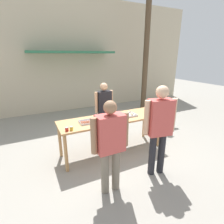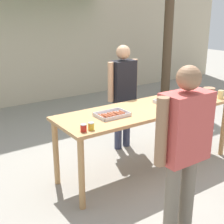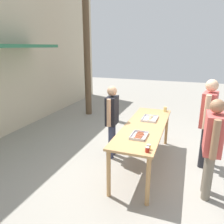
# 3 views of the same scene
# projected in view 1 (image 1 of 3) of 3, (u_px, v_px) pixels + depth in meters

# --- Properties ---
(ground_plane) EXTENTS (24.00, 24.00, 0.00)m
(ground_plane) POSITION_uv_depth(u_px,v_px,m) (112.00, 151.00, 4.42)
(ground_plane) COLOR gray
(building_facade_back) EXTENTS (12.00, 1.11, 4.50)m
(building_facade_back) POSITION_uv_depth(u_px,v_px,m) (69.00, 56.00, 7.10)
(building_facade_back) COLOR beige
(building_facade_back) RESTS_ON ground
(serving_table) EXTENTS (2.52, 0.77, 0.88)m
(serving_table) POSITION_uv_depth(u_px,v_px,m) (112.00, 122.00, 4.18)
(serving_table) COLOR tan
(serving_table) RESTS_ON ground
(food_tray_sausages) EXTENTS (0.38, 0.27, 0.04)m
(food_tray_sausages) POSITION_uv_depth(u_px,v_px,m) (88.00, 122.00, 3.86)
(food_tray_sausages) COLOR silver
(food_tray_sausages) RESTS_ON serving_table
(food_tray_buns) EXTENTS (0.44, 0.31, 0.06)m
(food_tray_buns) POSITION_uv_depth(u_px,v_px,m) (127.00, 115.00, 4.29)
(food_tray_buns) COLOR silver
(food_tray_buns) RESTS_ON serving_table
(condiment_jar_mustard) EXTENTS (0.06, 0.06, 0.08)m
(condiment_jar_mustard) POSITION_uv_depth(u_px,v_px,m) (67.00, 129.00, 3.42)
(condiment_jar_mustard) COLOR #B22319
(condiment_jar_mustard) RESTS_ON serving_table
(condiment_jar_ketchup) EXTENTS (0.06, 0.06, 0.08)m
(condiment_jar_ketchup) POSITION_uv_depth(u_px,v_px,m) (71.00, 128.00, 3.46)
(condiment_jar_ketchup) COLOR gold
(condiment_jar_ketchup) RESTS_ON serving_table
(beer_cup) EXTENTS (0.08, 0.08, 0.12)m
(beer_cup) POSITION_uv_depth(u_px,v_px,m) (157.00, 112.00, 4.38)
(beer_cup) COLOR #DBC67A
(beer_cup) RESTS_ON serving_table
(person_server_behind_table) EXTENTS (0.55, 0.23, 1.60)m
(person_server_behind_table) POSITION_uv_depth(u_px,v_px,m) (104.00, 106.00, 4.81)
(person_server_behind_table) COLOR #333851
(person_server_behind_table) RESTS_ON ground
(person_customer_holding_hotdog) EXTENTS (0.67, 0.25, 1.65)m
(person_customer_holding_hotdog) POSITION_uv_depth(u_px,v_px,m) (110.00, 141.00, 2.84)
(person_customer_holding_hotdog) COLOR #756B5B
(person_customer_holding_hotdog) RESTS_ON ground
(person_customer_with_cup) EXTENTS (0.64, 0.33, 1.80)m
(person_customer_with_cup) POSITION_uv_depth(u_px,v_px,m) (159.00, 124.00, 3.27)
(person_customer_with_cup) COLOR #232328
(person_customer_with_cup) RESTS_ON ground
(utility_pole) EXTENTS (1.10, 0.22, 5.09)m
(utility_pole) POSITION_uv_depth(u_px,v_px,m) (146.00, 47.00, 7.08)
(utility_pole) COLOR brown
(utility_pole) RESTS_ON ground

